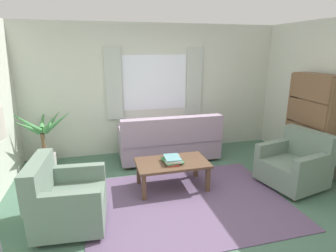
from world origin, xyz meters
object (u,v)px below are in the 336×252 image
Objects in this scene: potted_plant at (43,142)px; bookshelf at (311,124)px; couch at (170,142)px; coffee_table at (172,165)px; book_stack_on_table at (172,160)px; armchair_left at (65,200)px; armchair_right at (295,164)px.

bookshelf reaches higher than potted_plant.
couch is at bearing 62.85° from bookshelf.
coffee_table is at bearing 77.20° from couch.
potted_plant reaches higher than book_stack_on_table.
book_stack_on_table reaches higher than coffee_table.
armchair_left is at bearing 98.14° from bookshelf.
armchair_left is 1.61m from book_stack_on_table.
armchair_right is at bearing -82.03° from armchair_left.
armchair_left and armchair_right have the same top height.
couch is 1.69× the size of potted_plant.
potted_plant reaches higher than couch.
bookshelf is (2.46, 0.01, 0.40)m from book_stack_on_table.
armchair_right is at bearing -23.25° from potted_plant.
armchair_right is at bearing 124.37° from bookshelf.
coffee_table is 0.64× the size of bookshelf.
bookshelf reaches higher than book_stack_on_table.
potted_plant is at bearing 147.68° from coffee_table.
bookshelf is at bearing 112.19° from armchair_right.
coffee_table is (-0.25, -1.10, 0.01)m from couch.
potted_plant is 0.65× the size of bookshelf.
potted_plant is at bearing 20.55° from armchair_left.
armchair_left is 0.91× the size of armchair_right.
book_stack_on_table is at bearing 77.30° from couch.
potted_plant is at bearing -125.43° from armchair_right.
couch is 1.17m from book_stack_on_table.
armchair_right is 2.85× the size of book_stack_on_table.
armchair_left is 4.04m from bookshelf.
couch is 1.13m from coffee_table.
potted_plant is (-2.04, 1.33, 0.01)m from book_stack_on_table.
potted_plant is at bearing -4.84° from couch.
coffee_table is (1.51, 0.59, 0.03)m from armchair_left.
bookshelf reaches higher than coffee_table.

